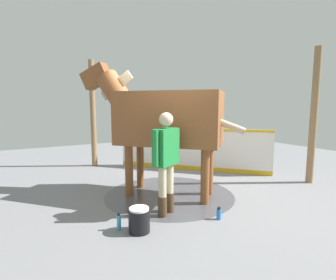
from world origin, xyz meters
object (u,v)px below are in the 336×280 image
horse (164,117)px  bottle_shampoo (119,222)px  bottle_spray (219,214)px  wash_bucket (139,220)px  handler (166,156)px

horse → bottle_shampoo: bearing=85.3°
horse → bottle_spray: 2.10m
wash_bucket → bottle_spray: (-1.26, 0.25, -0.08)m
bottle_spray → handler: bearing=-44.2°
handler → bottle_shampoo: 1.23m
horse → bottle_shampoo: horse is taller
bottle_shampoo → bottle_spray: (-1.50, 0.45, -0.03)m
wash_bucket → bottle_spray: size_ratio=1.76×
bottle_shampoo → bottle_spray: bearing=163.4°
handler → wash_bucket: 1.08m
handler → wash_bucket: size_ratio=4.73×
handler → bottle_shampoo: (0.88, 0.16, -0.85)m
horse → handler: (0.45, 0.88, -0.59)m
horse → handler: horse is taller
handler → horse: bearing=125.3°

